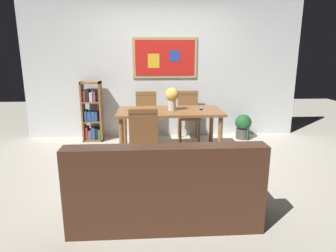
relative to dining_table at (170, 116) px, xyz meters
The scene contains 11 objects.
ground_plane 0.87m from the dining_table, 94.72° to the right, with size 12.00×12.00×0.00m, color beige.
wall_back_with_painting 1.30m from the dining_table, 92.50° to the left, with size 5.20×0.14×2.60m.
dining_table is the anchor object (origin of this frame).
dining_chair_far_left 0.85m from the dining_table, 116.94° to the left, with size 0.40×0.41×0.91m.
dining_chair_near_left 0.86m from the dining_table, 118.68° to the right, with size 0.40×0.41×0.91m.
dining_chair_far_right 0.89m from the dining_table, 62.92° to the left, with size 0.40×0.41×0.91m.
leather_couch 1.99m from the dining_table, 95.76° to the right, with size 1.80×0.84×0.84m.
bookshelf 1.63m from the dining_table, 148.96° to the left, with size 0.36×0.28×1.10m.
potted_ivy 1.69m from the dining_table, 27.67° to the left, with size 0.31×0.31×0.55m.
flower_vase 0.31m from the dining_table, 12.45° to the right, with size 0.22×0.21×0.36m.
tv_remote 0.52m from the dining_table, ahead, with size 0.07×0.16×0.02m.
Camera 1 is at (-0.28, -4.09, 1.65)m, focal length 32.06 mm.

